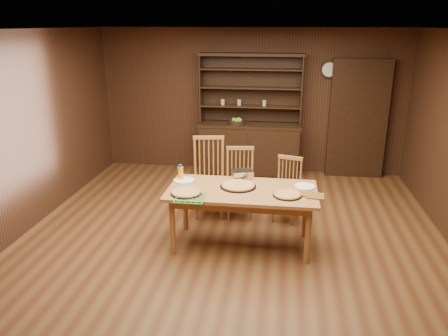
# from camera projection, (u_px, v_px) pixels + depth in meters

# --- Properties ---
(floor) EXTENTS (6.00, 6.00, 0.00)m
(floor) POSITION_uv_depth(u_px,v_px,m) (230.00, 243.00, 5.57)
(floor) COLOR brown
(floor) RESTS_ON ground
(room_shell) EXTENTS (6.00, 6.00, 6.00)m
(room_shell) POSITION_uv_depth(u_px,v_px,m) (231.00, 122.00, 5.07)
(room_shell) COLOR beige
(room_shell) RESTS_ON floor
(china_hutch) EXTENTS (1.84, 0.52, 2.17)m
(china_hutch) POSITION_uv_depth(u_px,v_px,m) (249.00, 142.00, 7.97)
(china_hutch) COLOR black
(china_hutch) RESTS_ON floor
(doorway) EXTENTS (1.00, 0.18, 2.10)m
(doorway) POSITION_uv_depth(u_px,v_px,m) (357.00, 119.00, 7.72)
(doorway) COLOR black
(doorway) RESTS_ON floor
(wall_clock) EXTENTS (0.30, 0.05, 0.30)m
(wall_clock) POSITION_uv_depth(u_px,v_px,m) (329.00, 69.00, 7.57)
(wall_clock) COLOR black
(wall_clock) RESTS_ON room_shell
(dining_table) EXTENTS (1.81, 0.90, 0.75)m
(dining_table) POSITION_uv_depth(u_px,v_px,m) (242.00, 196.00, 5.32)
(dining_table) COLOR #A57039
(dining_table) RESTS_ON floor
(chair_left) EXTENTS (0.53, 0.51, 1.14)m
(chair_left) POSITION_uv_depth(u_px,v_px,m) (209.00, 174.00, 6.28)
(chair_left) COLOR #A87139
(chair_left) RESTS_ON floor
(chair_center) EXTENTS (0.46, 0.44, 1.01)m
(chair_center) POSITION_uv_depth(u_px,v_px,m) (240.00, 180.00, 6.23)
(chair_center) COLOR #A87139
(chair_center) RESTS_ON floor
(chair_right) EXTENTS (0.46, 0.45, 0.91)m
(chair_right) POSITION_uv_depth(u_px,v_px,m) (287.00, 187.00, 6.13)
(chair_right) COLOR #A87139
(chair_right) RESTS_ON floor
(pizza_left) EXTENTS (0.37, 0.37, 0.04)m
(pizza_left) POSITION_uv_depth(u_px,v_px,m) (186.00, 193.00, 5.14)
(pizza_left) COLOR black
(pizza_left) RESTS_ON dining_table
(pizza_right) EXTENTS (0.34, 0.34, 0.04)m
(pizza_right) POSITION_uv_depth(u_px,v_px,m) (287.00, 195.00, 5.08)
(pizza_right) COLOR black
(pizza_right) RESTS_ON dining_table
(pizza_center) EXTENTS (0.45, 0.45, 0.04)m
(pizza_center) POSITION_uv_depth(u_px,v_px,m) (238.00, 186.00, 5.36)
(pizza_center) COLOR black
(pizza_center) RESTS_ON dining_table
(cooling_rack) EXTENTS (0.36, 0.36, 0.01)m
(cooling_rack) POSITION_uv_depth(u_px,v_px,m) (190.00, 198.00, 5.01)
(cooling_rack) COLOR green
(cooling_rack) RESTS_ON dining_table
(plate_left) EXTENTS (0.28, 0.28, 0.02)m
(plate_left) POSITION_uv_depth(u_px,v_px,m) (184.00, 180.00, 5.57)
(plate_left) COLOR white
(plate_left) RESTS_ON dining_table
(plate_right) EXTENTS (0.27, 0.27, 0.02)m
(plate_right) POSITION_uv_depth(u_px,v_px,m) (305.00, 186.00, 5.36)
(plate_right) COLOR white
(plate_right) RESTS_ON dining_table
(foil_dish) EXTENTS (0.31, 0.26, 0.10)m
(foil_dish) POSITION_uv_depth(u_px,v_px,m) (242.00, 174.00, 5.67)
(foil_dish) COLOR silver
(foil_dish) RESTS_ON dining_table
(juice_bottle) EXTENTS (0.07, 0.07, 0.20)m
(juice_bottle) POSITION_uv_depth(u_px,v_px,m) (181.00, 173.00, 5.59)
(juice_bottle) COLOR #FF9D0D
(juice_bottle) RESTS_ON dining_table
(pot_holder_a) EXTENTS (0.22, 0.22, 0.01)m
(pot_holder_a) POSITION_uv_depth(u_px,v_px,m) (315.00, 196.00, 5.07)
(pot_holder_a) COLOR #B41814
(pot_holder_a) RESTS_ON dining_table
(pot_holder_b) EXTENTS (0.26, 0.26, 0.01)m
(pot_holder_b) POSITION_uv_depth(u_px,v_px,m) (306.00, 194.00, 5.13)
(pot_holder_b) COLOR #B41814
(pot_holder_b) RESTS_ON dining_table
(fruit_bowl) EXTENTS (0.30, 0.30, 0.12)m
(fruit_bowl) POSITION_uv_depth(u_px,v_px,m) (237.00, 122.00, 7.82)
(fruit_bowl) COLOR black
(fruit_bowl) RESTS_ON china_hutch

